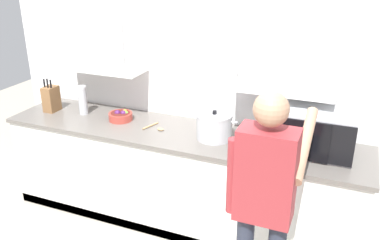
% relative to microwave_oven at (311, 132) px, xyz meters
% --- Properties ---
extents(back_wall_tiled, '(3.78, 0.44, 2.90)m').
position_rel_microwave_oven_xyz_m(back_wall_tiled, '(-1.10, 0.30, 0.44)').
color(back_wall_tiled, white).
rests_on(back_wall_tiled, ground_plane).
extents(counter_unit, '(3.21, 0.69, 0.90)m').
position_rel_microwave_oven_xyz_m(counter_unit, '(-1.10, -0.04, -0.62)').
color(counter_unit, white).
rests_on(counter_unit, ground_plane).
extents(microwave_oven, '(0.59, 0.39, 0.33)m').
position_rel_microwave_oven_xyz_m(microwave_oven, '(0.00, 0.00, 0.00)').
color(microwave_oven, '#B7BABF').
rests_on(microwave_oven, counter_unit).
extents(thermos_flask, '(0.09, 0.09, 0.28)m').
position_rel_microwave_oven_xyz_m(thermos_flask, '(-2.10, 0.00, -0.03)').
color(thermos_flask, '#B7BABF').
rests_on(thermos_flask, counter_unit).
extents(wooden_spoon, '(0.19, 0.18, 0.02)m').
position_rel_microwave_oven_xyz_m(wooden_spoon, '(-1.30, -0.06, -0.16)').
color(wooden_spoon, tan).
rests_on(wooden_spoon, counter_unit).
extents(fruit_bowl, '(0.22, 0.22, 0.10)m').
position_rel_microwave_oven_xyz_m(fruit_bowl, '(-1.69, 0.00, -0.12)').
color(fruit_bowl, '#AD3D33').
rests_on(fruit_bowl, counter_unit).
extents(stock_pot, '(0.39, 0.30, 0.25)m').
position_rel_microwave_oven_xyz_m(stock_pot, '(-0.76, -0.05, -0.06)').
color(stock_pot, '#B7BABF').
rests_on(stock_pot, counter_unit).
extents(knife_block, '(0.11, 0.15, 0.33)m').
position_rel_microwave_oven_xyz_m(knife_block, '(-2.44, -0.04, -0.04)').
color(knife_block, brown).
rests_on(knife_block, counter_unit).
extents(person_figure, '(0.44, 0.67, 1.65)m').
position_rel_microwave_oven_xyz_m(person_figure, '(-0.15, -0.90, -0.08)').
color(person_figure, '#282D3D').
rests_on(person_figure, ground_plane).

